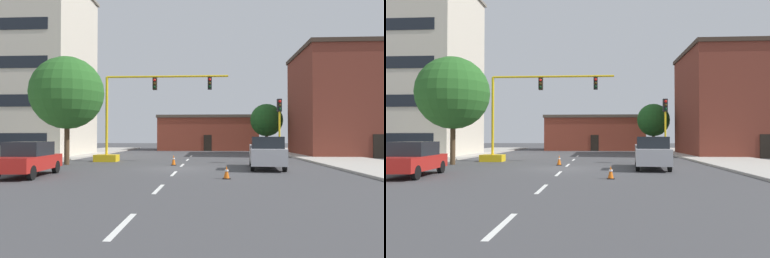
% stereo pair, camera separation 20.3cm
% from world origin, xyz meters
% --- Properties ---
extents(ground_plane, '(160.00, 160.00, 0.00)m').
position_xyz_m(ground_plane, '(0.00, 0.00, 0.00)').
color(ground_plane, '#424244').
extents(sidewalk_left, '(6.00, 56.00, 0.14)m').
position_xyz_m(sidewalk_left, '(-12.70, 8.00, 0.07)').
color(sidewalk_left, '#B2ADA3').
rests_on(sidewalk_left, ground_plane).
extents(sidewalk_right, '(6.00, 56.00, 0.14)m').
position_xyz_m(sidewalk_right, '(12.70, 8.00, 0.07)').
color(sidewalk_right, '#B2ADA3').
rests_on(sidewalk_right, ground_plane).
extents(lane_stripe_seg_0, '(0.16, 2.40, 0.01)m').
position_xyz_m(lane_stripe_seg_0, '(0.00, -14.00, 0.00)').
color(lane_stripe_seg_0, silver).
rests_on(lane_stripe_seg_0, ground_plane).
extents(lane_stripe_seg_1, '(0.16, 2.40, 0.01)m').
position_xyz_m(lane_stripe_seg_1, '(0.00, -8.50, 0.00)').
color(lane_stripe_seg_1, silver).
rests_on(lane_stripe_seg_1, ground_plane).
extents(lane_stripe_seg_2, '(0.16, 2.40, 0.01)m').
position_xyz_m(lane_stripe_seg_2, '(0.00, -3.00, 0.00)').
color(lane_stripe_seg_2, silver).
rests_on(lane_stripe_seg_2, ground_plane).
extents(lane_stripe_seg_3, '(0.16, 2.40, 0.01)m').
position_xyz_m(lane_stripe_seg_3, '(0.00, 2.50, 0.00)').
color(lane_stripe_seg_3, silver).
rests_on(lane_stripe_seg_3, ground_plane).
extents(lane_stripe_seg_4, '(0.16, 2.40, 0.01)m').
position_xyz_m(lane_stripe_seg_4, '(0.00, 8.00, 0.00)').
color(lane_stripe_seg_4, silver).
rests_on(lane_stripe_seg_4, ground_plane).
extents(lane_stripe_seg_5, '(0.16, 2.40, 0.01)m').
position_xyz_m(lane_stripe_seg_5, '(0.00, 13.50, 0.00)').
color(lane_stripe_seg_5, silver).
rests_on(lane_stripe_seg_5, ground_plane).
extents(building_tall_left, '(13.75, 10.57, 17.77)m').
position_xyz_m(building_tall_left, '(-18.16, 13.88, 8.90)').
color(building_tall_left, beige).
rests_on(building_tall_left, ground_plane).
extents(building_brick_center, '(14.26, 9.00, 4.99)m').
position_xyz_m(building_brick_center, '(1.54, 30.51, 2.51)').
color(building_brick_center, brown).
rests_on(building_brick_center, ground_plane).
extents(building_row_right, '(12.08, 10.79, 11.07)m').
position_xyz_m(building_row_right, '(17.20, 15.97, 5.55)').
color(building_row_right, brown).
rests_on(building_row_right, ground_plane).
extents(traffic_signal_gantry, '(10.57, 1.20, 6.83)m').
position_xyz_m(traffic_signal_gantry, '(-4.87, 5.68, 2.33)').
color(traffic_signal_gantry, yellow).
rests_on(traffic_signal_gantry, ground_plane).
extents(traffic_light_pole_right, '(0.32, 0.47, 4.80)m').
position_xyz_m(traffic_light_pole_right, '(7.09, 4.53, 3.53)').
color(traffic_light_pole_right, yellow).
rests_on(traffic_light_pole_right, ground_plane).
extents(tree_right_far, '(3.98, 3.98, 6.00)m').
position_xyz_m(tree_right_far, '(8.82, 21.63, 3.99)').
color(tree_right_far, '#4C3823').
rests_on(tree_right_far, ground_plane).
extents(tree_left_near, '(5.16, 5.16, 7.69)m').
position_xyz_m(tree_left_near, '(-8.23, 2.56, 5.10)').
color(tree_left_near, '#4C3823').
rests_on(tree_left_near, ground_plane).
extents(pickup_truck_silver, '(2.48, 5.56, 1.99)m').
position_xyz_m(pickup_truck_silver, '(5.45, 0.21, 0.97)').
color(pickup_truck_silver, '#BCBCC1').
rests_on(pickup_truck_silver, ground_plane).
extents(sedan_red_near_left, '(2.18, 4.62, 1.74)m').
position_xyz_m(sedan_red_near_left, '(-7.17, -4.66, 0.89)').
color(sedan_red_near_left, '#B21E19').
rests_on(sedan_red_near_left, ground_plane).
extents(traffic_cone_roadside_a, '(0.36, 0.36, 0.62)m').
position_xyz_m(traffic_cone_roadside_a, '(2.74, -5.20, 0.31)').
color(traffic_cone_roadside_a, black).
rests_on(traffic_cone_roadside_a, ground_plane).
extents(traffic_cone_roadside_b, '(0.36, 0.36, 0.73)m').
position_xyz_m(traffic_cone_roadside_b, '(-0.59, 2.41, 0.36)').
color(traffic_cone_roadside_b, black).
rests_on(traffic_cone_roadside_b, ground_plane).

